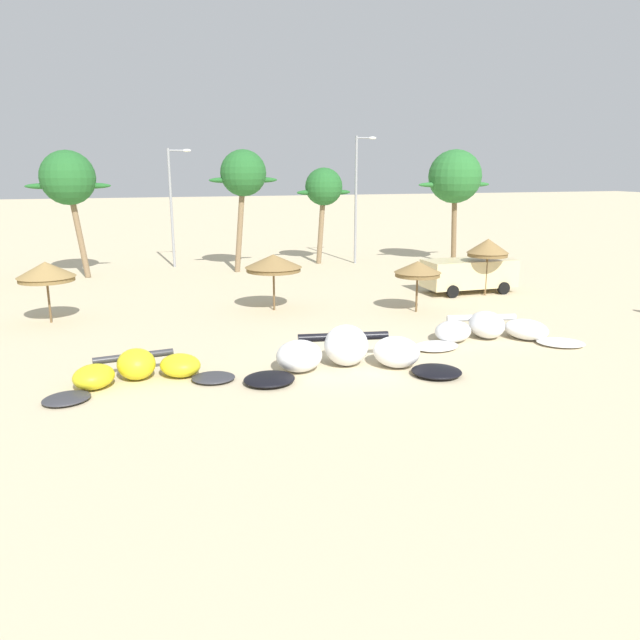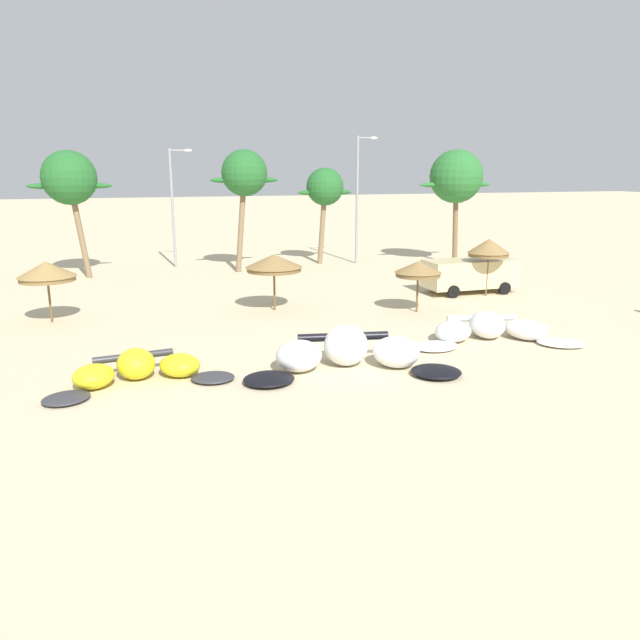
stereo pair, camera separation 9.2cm
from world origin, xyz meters
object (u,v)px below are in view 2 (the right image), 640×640
palm_center_left (325,188)px  parked_van (468,273)px  beach_umbrella_outermost (489,248)px  palm_left_of_gap (244,175)px  palm_left (69,179)px  kite_far_left (138,370)px  kite_left (348,353)px  beach_umbrella_middle (274,263)px  palm_center_right (456,177)px  lamppost_west_center (174,201)px  lamppost_east_center (359,194)px  kite_left_of_center (490,330)px  beach_umbrella_near_van (47,271)px  beach_umbrella_near_palms (418,269)px

palm_center_left → parked_van: bearing=-71.0°
beach_umbrella_outermost → palm_left_of_gap: bearing=133.1°
palm_left → palm_center_left: 16.81m
kite_far_left → kite_left: 7.03m
beach_umbrella_middle → beach_umbrella_outermost: (11.81, 0.10, 0.28)m
palm_center_right → lamppost_west_center: (-19.11, 4.30, -1.58)m
kite_left → beach_umbrella_outermost: bearing=40.2°
kite_left → palm_center_left: bearing=74.5°
palm_center_left → beach_umbrella_middle: bearing=-116.6°
palm_left_of_gap → lamppost_east_center: (8.40, 1.25, -1.35)m
kite_left_of_center → parked_van: bearing=65.1°
beach_umbrella_near_van → beach_umbrella_middle: 10.18m
beach_umbrella_middle → palm_left_of_gap: palm_left_of_gap is taller
palm_left → palm_center_left: (16.74, 1.30, -0.75)m
palm_center_left → palm_center_right: palm_center_right is taller
palm_left_of_gap → palm_center_right: (14.80, -1.06, -0.22)m
kite_left_of_center → palm_center_left: palm_center_left is taller
beach_umbrella_middle → parked_van: beach_umbrella_middle is taller
palm_left → lamppost_east_center: (19.06, 0.65, -1.13)m
beach_umbrella_near_van → beach_umbrella_middle: beach_umbrella_near_van is taller
beach_umbrella_middle → beach_umbrella_near_palms: (6.48, -2.39, -0.23)m
kite_left_of_center → palm_center_left: (-0.23, 21.57, 4.94)m
kite_left_of_center → beach_umbrella_outermost: size_ratio=2.29×
kite_left → kite_left_of_center: (6.70, 1.75, -0.13)m
kite_left_of_center → lamppost_west_center: 25.58m
beach_umbrella_near_van → beach_umbrella_outermost: (21.98, -0.44, 0.28)m
lamppost_east_center → palm_center_right: bearing=-19.9°
palm_left → parked_van: bearing=-28.3°
kite_far_left → beach_umbrella_outermost: beach_umbrella_outermost is taller
beach_umbrella_near_palms → palm_left: palm_left is taller
beach_umbrella_near_van → lamppost_east_center: size_ratio=0.31×
kite_far_left → beach_umbrella_near_van: beach_umbrella_near_van is taller
beach_umbrella_outermost → beach_umbrella_middle: bearing=-179.5°
beach_umbrella_near_palms → beach_umbrella_outermost: 5.91m
beach_umbrella_outermost → palm_center_left: (-4.93, 13.67, 2.74)m
kite_left → beach_umbrella_middle: bearing=92.5°
kite_far_left → palm_left: bearing=98.7°
beach_umbrella_near_van → lamppost_west_center: (6.67, 14.57, 2.20)m
beach_umbrella_near_van → palm_center_right: (25.78, 10.27, 3.78)m
beach_umbrella_outermost → palm_center_right: (3.80, 10.71, 3.50)m
kite_far_left → lamppost_east_center: lamppost_east_center is taller
beach_umbrella_outermost → palm_center_left: palm_center_left is taller
beach_umbrella_outermost → lamppost_west_center: size_ratio=0.38×
parked_van → kite_far_left: bearing=-150.9°
kite_left → lamppost_east_center: bearing=68.8°
kite_far_left → parked_van: parked_van is taller
kite_left_of_center → palm_left: size_ratio=0.90×
lamppost_west_center → palm_center_right: bearing=-12.7°
palm_left → palm_center_right: (25.46, -1.67, 0.01)m
beach_umbrella_near_van → beach_umbrella_near_palms: (16.65, -2.93, -0.23)m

